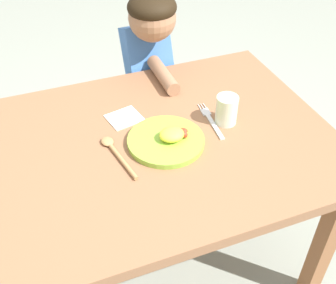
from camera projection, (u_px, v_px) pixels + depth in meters
The scene contains 8 objects.
ground_plane at pixel (167, 257), 1.82m from camera, with size 8.00×8.00×0.00m, color gray.
dining_table at pixel (166, 156), 1.44m from camera, with size 1.11×0.87×0.68m.
plate at pixel (167, 140), 1.36m from camera, with size 0.25×0.25×0.06m.
fork at pixel (211, 121), 1.45m from camera, with size 0.03×0.21×0.01m.
spoon at pixel (116, 152), 1.32m from camera, with size 0.07×0.23×0.01m.
drinking_cup at pixel (227, 110), 1.42m from camera, with size 0.07×0.07×0.10m, color silver.
person at pixel (149, 78), 1.84m from camera, with size 0.19×0.42×0.98m.
napkin at pixel (124, 118), 1.47m from camera, with size 0.11×0.10×0.00m, color white.
Camera 1 is at (-0.38, -1.00, 1.56)m, focal length 44.73 mm.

